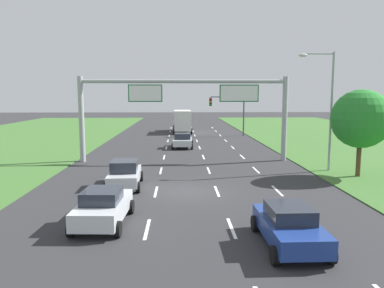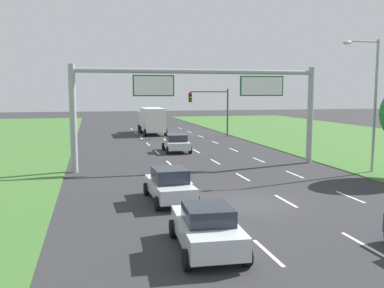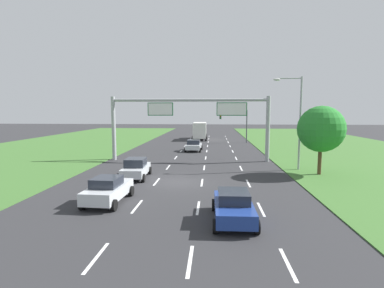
{
  "view_description": "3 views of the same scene",
  "coord_description": "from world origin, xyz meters",
  "px_view_note": "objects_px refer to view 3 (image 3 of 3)",
  "views": [
    {
      "loc": [
        -0.42,
        -20.89,
        5.48
      ],
      "look_at": [
        0.57,
        7.34,
        1.78
      ],
      "focal_mm": 35.0,
      "sensor_mm": 36.0,
      "label": 1
    },
    {
      "loc": [
        -7.26,
        -18.51,
        5.22
      ],
      "look_at": [
        -1.08,
        7.64,
        1.94
      ],
      "focal_mm": 40.0,
      "sensor_mm": 36.0,
      "label": 2
    },
    {
      "loc": [
        2.54,
        -22.34,
        5.44
      ],
      "look_at": [
        0.18,
        11.57,
        1.67
      ],
      "focal_mm": 28.0,
      "sensor_mm": 36.0,
      "label": 3
    }
  ],
  "objects_px": {
    "car_mid_lane": "(108,190)",
    "traffic_light_mast": "(235,120)",
    "car_lead_silver": "(136,168)",
    "sign_gantry": "(191,116)",
    "car_far_ahead": "(233,206)",
    "street_lamp": "(296,115)",
    "box_truck": "(200,130)",
    "roadside_tree_near": "(321,129)",
    "car_near_red": "(194,145)"
  },
  "relations": [
    {
      "from": "car_mid_lane",
      "to": "traffic_light_mast",
      "type": "relative_size",
      "value": 0.74
    },
    {
      "from": "car_lead_silver",
      "to": "sign_gantry",
      "type": "bearing_deg",
      "value": 63.86
    },
    {
      "from": "car_far_ahead",
      "to": "traffic_light_mast",
      "type": "relative_size",
      "value": 0.75
    },
    {
      "from": "traffic_light_mast",
      "to": "street_lamp",
      "type": "distance_m",
      "value": 24.17
    },
    {
      "from": "car_far_ahead",
      "to": "sign_gantry",
      "type": "distance_m",
      "value": 18.69
    },
    {
      "from": "sign_gantry",
      "to": "street_lamp",
      "type": "bearing_deg",
      "value": -24.57
    },
    {
      "from": "car_far_ahead",
      "to": "box_truck",
      "type": "bearing_deg",
      "value": 93.99
    },
    {
      "from": "sign_gantry",
      "to": "street_lamp",
      "type": "xyz_separation_m",
      "value": [
        9.89,
        -4.52,
        0.19
      ]
    },
    {
      "from": "car_far_ahead",
      "to": "street_lamp",
      "type": "height_order",
      "value": "street_lamp"
    },
    {
      "from": "car_mid_lane",
      "to": "roadside_tree_near",
      "type": "xyz_separation_m",
      "value": [
        15.28,
        8.8,
        3.14
      ]
    },
    {
      "from": "car_lead_silver",
      "to": "car_far_ahead",
      "type": "relative_size",
      "value": 0.99
    },
    {
      "from": "traffic_light_mast",
      "to": "street_lamp",
      "type": "relative_size",
      "value": 0.66
    },
    {
      "from": "traffic_light_mast",
      "to": "car_far_ahead",
      "type": "bearing_deg",
      "value": -94.32
    },
    {
      "from": "car_near_red",
      "to": "sign_gantry",
      "type": "relative_size",
      "value": 0.23
    },
    {
      "from": "car_far_ahead",
      "to": "traffic_light_mast",
      "type": "distance_m",
      "value": 37.48
    },
    {
      "from": "box_truck",
      "to": "traffic_light_mast",
      "type": "xyz_separation_m",
      "value": [
        6.31,
        -5.23,
        2.11
      ]
    },
    {
      "from": "box_truck",
      "to": "street_lamp",
      "type": "distance_m",
      "value": 30.94
    },
    {
      "from": "car_mid_lane",
      "to": "sign_gantry",
      "type": "height_order",
      "value": "sign_gantry"
    },
    {
      "from": "box_truck",
      "to": "street_lamp",
      "type": "relative_size",
      "value": 0.92
    },
    {
      "from": "car_near_red",
      "to": "sign_gantry",
      "type": "bearing_deg",
      "value": -86.13
    },
    {
      "from": "box_truck",
      "to": "sign_gantry",
      "type": "distance_m",
      "value": 24.76
    },
    {
      "from": "car_mid_lane",
      "to": "roadside_tree_near",
      "type": "bearing_deg",
      "value": 32.7
    },
    {
      "from": "traffic_light_mast",
      "to": "sign_gantry",
      "type": "bearing_deg",
      "value": -107.79
    },
    {
      "from": "traffic_light_mast",
      "to": "roadside_tree_near",
      "type": "xyz_separation_m",
      "value": [
        5.22,
        -25.92,
        0.06
      ]
    },
    {
      "from": "car_near_red",
      "to": "traffic_light_mast",
      "type": "relative_size",
      "value": 0.72
    },
    {
      "from": "car_near_red",
      "to": "car_mid_lane",
      "type": "height_order",
      "value": "car_mid_lane"
    },
    {
      "from": "sign_gantry",
      "to": "traffic_light_mast",
      "type": "relative_size",
      "value": 3.08
    },
    {
      "from": "roadside_tree_near",
      "to": "box_truck",
      "type": "bearing_deg",
      "value": 110.32
    },
    {
      "from": "car_far_ahead",
      "to": "box_truck",
      "type": "distance_m",
      "value": 42.63
    },
    {
      "from": "street_lamp",
      "to": "car_near_red",
      "type": "bearing_deg",
      "value": 128.87
    },
    {
      "from": "car_lead_silver",
      "to": "traffic_light_mast",
      "type": "distance_m",
      "value": 30.01
    },
    {
      "from": "sign_gantry",
      "to": "roadside_tree_near",
      "type": "xyz_separation_m",
      "value": [
        11.43,
        -6.59,
        -0.97
      ]
    },
    {
      "from": "car_lead_silver",
      "to": "roadside_tree_near",
      "type": "distance_m",
      "value": 15.78
    },
    {
      "from": "box_truck",
      "to": "street_lamp",
      "type": "xyz_separation_m",
      "value": [
        10.0,
        -29.09,
        3.33
      ]
    },
    {
      "from": "roadside_tree_near",
      "to": "street_lamp",
      "type": "bearing_deg",
      "value": 126.72
    },
    {
      "from": "car_far_ahead",
      "to": "street_lamp",
      "type": "xyz_separation_m",
      "value": [
        6.5,
        13.39,
        4.32
      ]
    },
    {
      "from": "car_near_red",
      "to": "car_mid_lane",
      "type": "bearing_deg",
      "value": -96.53
    },
    {
      "from": "street_lamp",
      "to": "roadside_tree_near",
      "type": "distance_m",
      "value": 2.82
    },
    {
      "from": "car_near_red",
      "to": "street_lamp",
      "type": "relative_size",
      "value": 0.47
    },
    {
      "from": "car_lead_silver",
      "to": "car_mid_lane",
      "type": "distance_m",
      "value": 6.62
    },
    {
      "from": "car_far_ahead",
      "to": "sign_gantry",
      "type": "relative_size",
      "value": 0.24
    },
    {
      "from": "car_near_red",
      "to": "street_lamp",
      "type": "distance_m",
      "value": 16.68
    },
    {
      "from": "box_truck",
      "to": "roadside_tree_near",
      "type": "bearing_deg",
      "value": -70.29
    },
    {
      "from": "traffic_light_mast",
      "to": "street_lamp",
      "type": "bearing_deg",
      "value": -81.22
    },
    {
      "from": "car_lead_silver",
      "to": "traffic_light_mast",
      "type": "height_order",
      "value": "traffic_light_mast"
    },
    {
      "from": "car_mid_lane",
      "to": "street_lamp",
      "type": "height_order",
      "value": "street_lamp"
    },
    {
      "from": "car_mid_lane",
      "to": "street_lamp",
      "type": "relative_size",
      "value": 0.49
    },
    {
      "from": "car_near_red",
      "to": "sign_gantry",
      "type": "distance_m",
      "value": 9.03
    },
    {
      "from": "box_truck",
      "to": "car_mid_lane",
      "type": "bearing_deg",
      "value": -95.96
    },
    {
      "from": "roadside_tree_near",
      "to": "car_far_ahead",
      "type": "bearing_deg",
      "value": -125.38
    }
  ]
}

